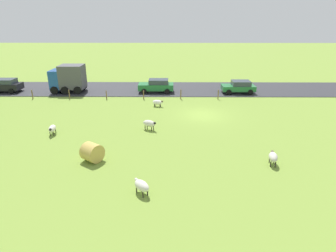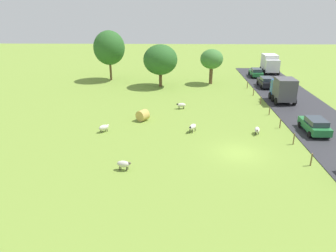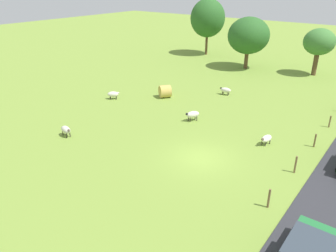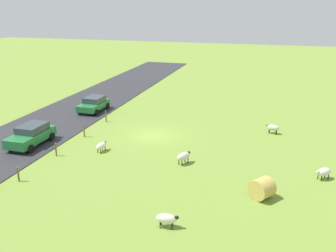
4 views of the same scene
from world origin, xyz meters
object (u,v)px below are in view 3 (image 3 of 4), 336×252
at_px(tree_0, 208,18).
at_px(tree_1, 249,36).
at_px(sheep_4, 193,114).
at_px(hay_bale_0, 165,91).
at_px(sheep_0, 113,94).
at_px(tree_2, 319,42).
at_px(sheep_2, 266,139).
at_px(sheep_1, 226,90).
at_px(sheep_3, 66,130).

xyz_separation_m(tree_0, tree_1, (8.93, -4.39, -1.25)).
bearing_deg(sheep_4, hay_bale_0, 148.85).
bearing_deg(sheep_0, tree_0, 98.84).
xyz_separation_m(sheep_4, hay_bale_0, (-5.64, 3.41, 0.05)).
bearing_deg(tree_2, tree_1, -166.41).
distance_m(sheep_2, hay_bale_0, 12.96).
height_order(sheep_1, tree_0, tree_0).
xyz_separation_m(sheep_4, tree_0, (-13.19, 23.91, 5.00)).
bearing_deg(tree_1, sheep_1, -74.66).
relative_size(sheep_0, sheep_1, 0.97).
bearing_deg(hay_bale_0, sheep_3, -92.08).
height_order(sheep_4, tree_2, tree_2).
bearing_deg(sheep_0, hay_bale_0, 43.85).
distance_m(sheep_3, tree_1, 28.31).
bearing_deg(sheep_2, sheep_3, -147.83).
xyz_separation_m(sheep_3, tree_2, (10.16, 30.01, 3.53)).
height_order(hay_bale_0, tree_0, tree_0).
height_order(tree_0, tree_2, tree_0).
relative_size(sheep_0, tree_2, 0.21).
xyz_separation_m(sheep_3, hay_bale_0, (0.43, 11.89, 0.07)).
height_order(sheep_1, sheep_2, sheep_1).
relative_size(sheep_1, tree_2, 0.22).
relative_size(sheep_4, hay_bale_0, 1.02).
height_order(sheep_0, tree_1, tree_1).
xyz_separation_m(sheep_2, sheep_4, (-6.74, 0.42, 0.11)).
xyz_separation_m(sheep_0, sheep_3, (3.37, -8.24, 0.04)).
relative_size(sheep_0, sheep_3, 0.95).
bearing_deg(sheep_3, tree_2, 71.31).
relative_size(sheep_1, sheep_4, 0.96).
bearing_deg(tree_2, sheep_2, -83.11).
bearing_deg(sheep_3, tree_0, 102.40).
xyz_separation_m(hay_bale_0, tree_2, (9.72, 18.13, 3.46)).
bearing_deg(sheep_1, tree_0, 127.09).
xyz_separation_m(sheep_0, sheep_1, (8.37, 8.11, -0.01)).
bearing_deg(sheep_1, sheep_2, -46.72).
bearing_deg(sheep_2, tree_0, 129.33).
relative_size(sheep_4, tree_1, 0.19).
xyz_separation_m(sheep_1, tree_0, (-12.12, 16.03, 5.07)).
xyz_separation_m(sheep_0, hay_bale_0, (3.80, 3.65, 0.11)).
bearing_deg(hay_bale_0, tree_2, 61.79).
distance_m(sheep_1, tree_1, 12.67).
relative_size(sheep_4, tree_0, 0.15).
bearing_deg(tree_0, sheep_0, -81.16).
xyz_separation_m(sheep_2, tree_0, (-19.93, 24.32, 5.11)).
distance_m(sheep_4, tree_0, 27.76).
xyz_separation_m(hay_bale_0, tree_1, (1.38, 16.11, 3.70)).
bearing_deg(sheep_0, sheep_2, -0.64).
bearing_deg(tree_2, sheep_4, -100.73).
relative_size(sheep_0, tree_0, 0.14).
xyz_separation_m(sheep_0, tree_1, (5.17, 19.76, 3.81)).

